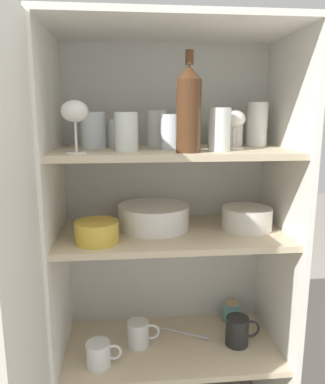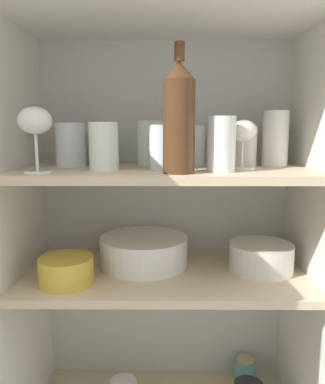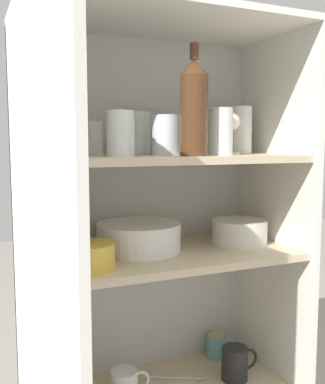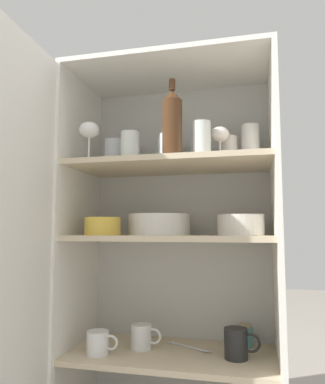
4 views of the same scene
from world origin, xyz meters
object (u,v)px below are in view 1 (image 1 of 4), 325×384
at_px(serving_bowl_small, 97,231).
at_px(coffee_mug_primary, 139,333).
at_px(wine_bottle, 189,109).
at_px(mixing_bowl_large, 247,217).
at_px(plate_stack_white, 154,216).
at_px(storage_jar, 232,312).

height_order(serving_bowl_small, coffee_mug_primary, serving_bowl_small).
relative_size(wine_bottle, mixing_bowl_large, 1.67).
distance_m(plate_stack_white, coffee_mug_primary, 0.42).
xyz_separation_m(mixing_bowl_large, serving_bowl_small, (-0.50, -0.09, -0.00)).
height_order(plate_stack_white, mixing_bowl_large, plate_stack_white).
bearing_deg(mixing_bowl_large, storage_jar, 90.33).
xyz_separation_m(mixing_bowl_large, storage_jar, (-0.00, 0.13, -0.42)).
distance_m(plate_stack_white, mixing_bowl_large, 0.32).
relative_size(plate_stack_white, coffee_mug_primary, 2.09).
bearing_deg(serving_bowl_small, coffee_mug_primary, 36.77).
relative_size(wine_bottle, plate_stack_white, 1.16).
bearing_deg(mixing_bowl_large, plate_stack_white, 172.64).
relative_size(plate_stack_white, mixing_bowl_large, 1.44).
height_order(plate_stack_white, serving_bowl_small, plate_stack_white).
bearing_deg(serving_bowl_small, plate_stack_white, 35.34).
bearing_deg(storage_jar, plate_stack_white, -164.42).
relative_size(serving_bowl_small, coffee_mug_primary, 1.15).
bearing_deg(plate_stack_white, storage_jar, 15.58).
bearing_deg(plate_stack_white, coffee_mug_primary, -147.98).
bearing_deg(serving_bowl_small, storage_jar, 23.62).
bearing_deg(mixing_bowl_large, coffee_mug_primary, 179.25).
bearing_deg(plate_stack_white, wine_bottle, -61.56).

